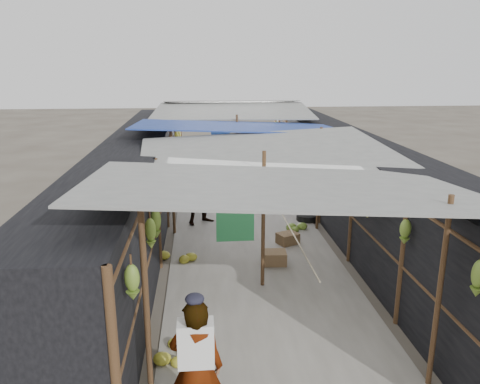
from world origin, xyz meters
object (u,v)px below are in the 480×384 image
object	(u,v)px
vendor_elderly	(197,366)
crate_near	(274,258)
vendor_seated	(274,170)
black_basin	(307,218)
shopper_blue	(204,190)

from	to	relation	value
vendor_elderly	crate_near	bearing A→B (deg)	-101.80
vendor_elderly	vendor_seated	world-z (taller)	vendor_elderly
black_basin	shopper_blue	bearing A→B (deg)	179.34
black_basin	vendor_seated	bearing A→B (deg)	92.97
crate_near	vendor_elderly	bearing A→B (deg)	-106.15
black_basin	crate_near	bearing A→B (deg)	-115.79
crate_near	shopper_blue	world-z (taller)	shopper_blue
black_basin	vendor_elderly	xyz separation A→B (m)	(-2.92, -7.17, 0.74)
crate_near	black_basin	world-z (taller)	crate_near
vendor_elderly	shopper_blue	size ratio (longest dim) A/B	0.91
black_basin	shopper_blue	world-z (taller)	shopper_blue
shopper_blue	vendor_elderly	bearing A→B (deg)	-119.62
crate_near	vendor_elderly	size ratio (longest dim) A/B	0.29
black_basin	vendor_elderly	size ratio (longest dim) A/B	0.35
black_basin	vendor_seated	distance (m)	4.35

